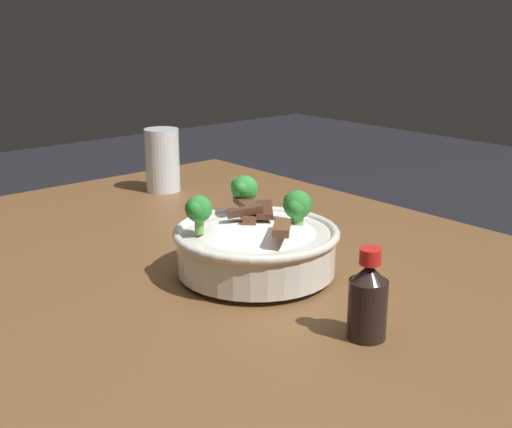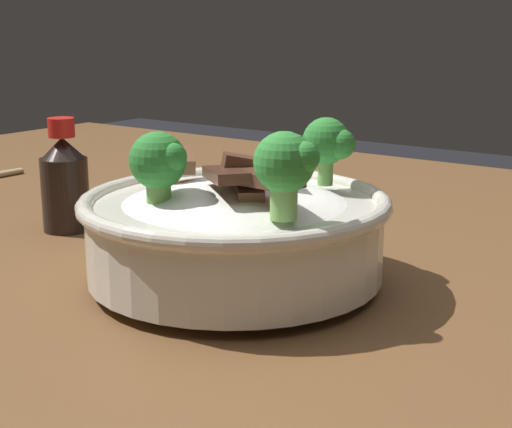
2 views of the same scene
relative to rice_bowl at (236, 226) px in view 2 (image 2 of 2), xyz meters
The scene contains 3 objects.
dining_table 0.17m from the rice_bowl, 134.42° to the left, with size 1.47×1.02×0.77m.
rice_bowl is the anchor object (origin of this frame).
soy_sauce_bottle 0.23m from the rice_bowl, behind, with size 0.04×0.04×0.11m.
Camera 2 is at (0.41, -0.52, 0.96)m, focal length 53.84 mm.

